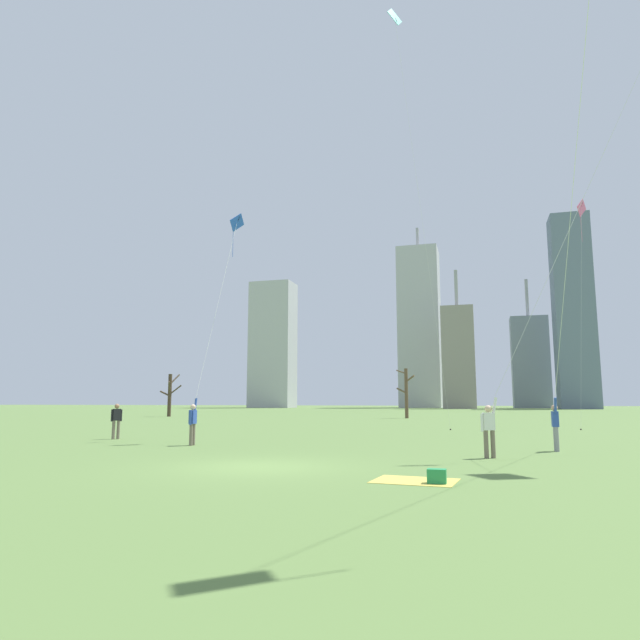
{
  "coord_description": "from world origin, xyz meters",
  "views": [
    {
      "loc": [
        5.82,
        -14.51,
        1.76
      ],
      "look_at": [
        0.0,
        6.0,
        4.82
      ],
      "focal_mm": 31.66,
      "sensor_mm": 36.0,
      "label": 1
    }
  ],
  "objects_px": {
    "distant_kite_high_overhead_pink": "(581,219)",
    "bare_tree_rightmost": "(170,394)",
    "kite_flyer_midfield_right_yellow": "(546,293)",
    "distant_kite_low_near_trees_teal": "(399,53)",
    "kite_flyer_foreground_right_blue": "(200,390)",
    "picnic_spot": "(427,478)",
    "bare_tree_right_of_center": "(406,392)",
    "bystander_far_off_by_trees": "(116,419)",
    "kite_flyer_foreground_left_red": "(560,374)"
  },
  "relations": [
    {
      "from": "kite_flyer_foreground_right_blue",
      "to": "distant_kite_low_near_trees_teal",
      "type": "height_order",
      "value": "distant_kite_low_near_trees_teal"
    },
    {
      "from": "kite_flyer_foreground_left_red",
      "to": "picnic_spot",
      "type": "height_order",
      "value": "kite_flyer_foreground_left_red"
    },
    {
      "from": "bystander_far_off_by_trees",
      "to": "kite_flyer_foreground_right_blue",
      "type": "bearing_deg",
      "value": -18.99
    },
    {
      "from": "picnic_spot",
      "to": "kite_flyer_foreground_left_red",
      "type": "bearing_deg",
      "value": 62.54
    },
    {
      "from": "distant_kite_low_near_trees_teal",
      "to": "distant_kite_high_overhead_pink",
      "type": "bearing_deg",
      "value": 45.28
    },
    {
      "from": "kite_flyer_midfield_right_yellow",
      "to": "distant_kite_low_near_trees_teal",
      "type": "xyz_separation_m",
      "value": [
        -5.87,
        10.49,
        16.18
      ]
    },
    {
      "from": "kite_flyer_foreground_left_red",
      "to": "bystander_far_off_by_trees",
      "type": "bearing_deg",
      "value": 170.56
    },
    {
      "from": "kite_flyer_foreground_left_red",
      "to": "kite_flyer_midfield_right_yellow",
      "type": "bearing_deg",
      "value": -115.75
    },
    {
      "from": "distant_kite_low_near_trees_teal",
      "to": "bare_tree_right_of_center",
      "type": "xyz_separation_m",
      "value": [
        -3.67,
        28.73,
        -18.7
      ]
    },
    {
      "from": "kite_flyer_foreground_right_blue",
      "to": "bare_tree_right_of_center",
      "type": "bearing_deg",
      "value": 84.17
    },
    {
      "from": "distant_kite_high_overhead_pink",
      "to": "bare_tree_rightmost",
      "type": "distance_m",
      "value": 45.82
    },
    {
      "from": "kite_flyer_foreground_right_blue",
      "to": "bare_tree_right_of_center",
      "type": "distance_m",
      "value": 37.39
    },
    {
      "from": "distant_kite_low_near_trees_teal",
      "to": "picnic_spot",
      "type": "distance_m",
      "value": 27.29
    },
    {
      "from": "distant_kite_high_overhead_pink",
      "to": "bare_tree_rightmost",
      "type": "bearing_deg",
      "value": 157.71
    },
    {
      "from": "kite_flyer_midfield_right_yellow",
      "to": "bare_tree_rightmost",
      "type": "relative_size",
      "value": 3.59
    },
    {
      "from": "kite_flyer_midfield_right_yellow",
      "to": "bare_tree_rightmost",
      "type": "xyz_separation_m",
      "value": [
        -36.14,
        38.19,
        -2.63
      ]
    },
    {
      "from": "kite_flyer_foreground_right_blue",
      "to": "picnic_spot",
      "type": "distance_m",
      "value": 13.24
    },
    {
      "from": "distant_kite_low_near_trees_teal",
      "to": "bare_tree_rightmost",
      "type": "distance_m",
      "value": 45.14
    },
    {
      "from": "kite_flyer_midfield_right_yellow",
      "to": "distant_kite_high_overhead_pink",
      "type": "relative_size",
      "value": 1.11
    },
    {
      "from": "kite_flyer_foreground_right_blue",
      "to": "distant_kite_high_overhead_pink",
      "type": "bearing_deg",
      "value": 46.67
    },
    {
      "from": "kite_flyer_foreground_right_blue",
      "to": "bystander_far_off_by_trees",
      "type": "distance_m",
      "value": 5.63
    },
    {
      "from": "kite_flyer_foreground_right_blue",
      "to": "distant_kite_high_overhead_pink",
      "type": "distance_m",
      "value": 29.09
    },
    {
      "from": "kite_flyer_foreground_left_red",
      "to": "kite_flyer_foreground_right_blue",
      "type": "relative_size",
      "value": 1.14
    },
    {
      "from": "bystander_far_off_by_trees",
      "to": "distant_kite_high_overhead_pink",
      "type": "xyz_separation_m",
      "value": [
        23.42,
        17.55,
        13.15
      ]
    },
    {
      "from": "kite_flyer_foreground_left_red",
      "to": "kite_flyer_foreground_right_blue",
      "type": "height_order",
      "value": "kite_flyer_foreground_left_red"
    },
    {
      "from": "kite_flyer_foreground_left_red",
      "to": "bare_tree_right_of_center",
      "type": "xyz_separation_m",
      "value": [
        -9.87,
        38.54,
        0.05
      ]
    },
    {
      "from": "picnic_spot",
      "to": "kite_flyer_foreground_right_blue",
      "type": "bearing_deg",
      "value": 139.81
    },
    {
      "from": "distant_kite_high_overhead_pink",
      "to": "bystander_far_off_by_trees",
      "type": "bearing_deg",
      "value": -143.15
    },
    {
      "from": "kite_flyer_midfield_right_yellow",
      "to": "kite_flyer_foreground_right_blue",
      "type": "relative_size",
      "value": 1.57
    },
    {
      "from": "kite_flyer_foreground_right_blue",
      "to": "bare_tree_right_of_center",
      "type": "relative_size",
      "value": 2.19
    },
    {
      "from": "kite_flyer_midfield_right_yellow",
      "to": "bystander_far_off_by_trees",
      "type": "bearing_deg",
      "value": 168.35
    },
    {
      "from": "bystander_far_off_by_trees",
      "to": "distant_kite_low_near_trees_teal",
      "type": "xyz_separation_m",
      "value": [
        12.65,
        6.68,
        20.47
      ]
    },
    {
      "from": "kite_flyer_midfield_right_yellow",
      "to": "kite_flyer_foreground_left_red",
      "type": "distance_m",
      "value": 2.68
    },
    {
      "from": "kite_flyer_midfield_right_yellow",
      "to": "kite_flyer_foreground_right_blue",
      "type": "height_order",
      "value": "kite_flyer_midfield_right_yellow"
    },
    {
      "from": "distant_kite_low_near_trees_teal",
      "to": "bare_tree_rightmost",
      "type": "bearing_deg",
      "value": 137.55
    },
    {
      "from": "kite_flyer_foreground_left_red",
      "to": "distant_kite_low_near_trees_teal",
      "type": "bearing_deg",
      "value": 122.28
    },
    {
      "from": "kite_flyer_foreground_left_red",
      "to": "bare_tree_rightmost",
      "type": "relative_size",
      "value": 2.61
    },
    {
      "from": "kite_flyer_foreground_left_red",
      "to": "distant_kite_high_overhead_pink",
      "type": "xyz_separation_m",
      "value": [
        4.57,
        20.68,
        11.42
      ]
    },
    {
      "from": "bare_tree_rightmost",
      "to": "distant_kite_high_overhead_pink",
      "type": "bearing_deg",
      "value": -22.29
    },
    {
      "from": "kite_flyer_midfield_right_yellow",
      "to": "bystander_far_off_by_trees",
      "type": "distance_m",
      "value": 19.39
    },
    {
      "from": "distant_kite_high_overhead_pink",
      "to": "bare_tree_rightmost",
      "type": "height_order",
      "value": "distant_kite_high_overhead_pink"
    },
    {
      "from": "kite_flyer_foreground_right_blue",
      "to": "bare_tree_rightmost",
      "type": "height_order",
      "value": "kite_flyer_foreground_right_blue"
    },
    {
      "from": "kite_flyer_midfield_right_yellow",
      "to": "bystander_far_off_by_trees",
      "type": "height_order",
      "value": "kite_flyer_midfield_right_yellow"
    },
    {
      "from": "bare_tree_right_of_center",
      "to": "bare_tree_rightmost",
      "type": "bearing_deg",
      "value": -177.77
    },
    {
      "from": "picnic_spot",
      "to": "bare_tree_rightmost",
      "type": "bearing_deg",
      "value": 126.33
    },
    {
      "from": "kite_flyer_midfield_right_yellow",
      "to": "kite_flyer_foreground_left_red",
      "type": "relative_size",
      "value": 1.38
    },
    {
      "from": "bystander_far_off_by_trees",
      "to": "bare_tree_right_of_center",
      "type": "relative_size",
      "value": 0.32
    },
    {
      "from": "picnic_spot",
      "to": "bare_tree_rightmost",
      "type": "distance_m",
      "value": 55.4
    },
    {
      "from": "kite_flyer_foreground_left_red",
      "to": "kite_flyer_foreground_right_blue",
      "type": "bearing_deg",
      "value": 174.36
    },
    {
      "from": "distant_kite_low_near_trees_teal",
      "to": "bare_tree_right_of_center",
      "type": "bearing_deg",
      "value": 97.28
    }
  ]
}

